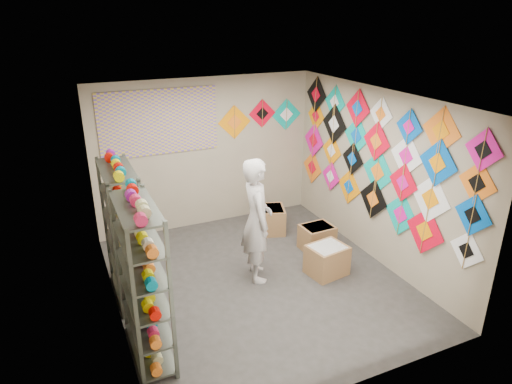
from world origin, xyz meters
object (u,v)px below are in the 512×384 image
shelf_rack_front (144,283)px  carton_a (327,260)px  shopkeeper (257,220)px  carton_c (271,220)px  shelf_rack_back (124,234)px  carton_b (317,238)px

shelf_rack_front → carton_a: shelf_rack_front is taller
shopkeeper → carton_c: bearing=-21.9°
shelf_rack_back → shopkeeper: 1.85m
shelf_rack_back → carton_b: shelf_rack_back is taller
shelf_rack_back → shopkeeper: size_ratio=1.02×
shelf_rack_back → carton_b: bearing=0.7°
shelf_rack_back → shelf_rack_front: bearing=-90.0°
shelf_rack_back → carton_c: size_ratio=3.59×
shopkeeper → carton_c: size_ratio=3.53×
shelf_rack_front → carton_a: bearing=12.4°
carton_c → shelf_rack_back: bearing=-141.6°
shelf_rack_back → shopkeeper: shelf_rack_back is taller
shelf_rack_front → shelf_rack_back: (0.00, 1.30, 0.00)m
carton_a → carton_b: size_ratio=1.07×
shelf_rack_front → shelf_rack_back: same height
carton_b → carton_c: bearing=111.9°
shelf_rack_back → carton_b: 3.17m
shopkeeper → shelf_rack_front: bearing=130.4°
shopkeeper → carton_b: (1.26, 0.35, -0.72)m
shelf_rack_front → carton_c: bearing=40.2°
shopkeeper → carton_c: shopkeeper is taller
carton_b → carton_c: carton_c is taller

